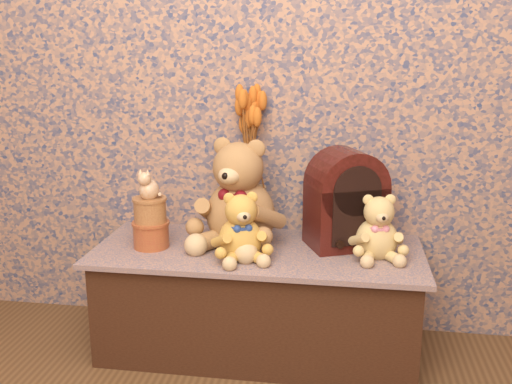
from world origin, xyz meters
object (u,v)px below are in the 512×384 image
(ceramic_vase, at_px, (252,210))
(cat_figurine, at_px, (149,183))
(teddy_small, at_px, (378,223))
(cathedral_radio, at_px, (346,198))
(teddy_medium, at_px, (240,223))
(biscuit_tin_lower, at_px, (151,235))
(teddy_large, at_px, (241,188))

(ceramic_vase, bearing_deg, cat_figurine, -147.23)
(teddy_small, xyz_separation_m, ceramic_vase, (-0.50, 0.21, -0.03))
(teddy_small, height_order, ceramic_vase, teddy_small)
(cathedral_radio, height_order, cat_figurine, cathedral_radio)
(teddy_medium, bearing_deg, biscuit_tin_lower, 149.37)
(teddy_medium, bearing_deg, cat_figurine, 149.37)
(ceramic_vase, relative_size, cat_figurine, 1.64)
(biscuit_tin_lower, distance_m, cat_figurine, 0.21)
(biscuit_tin_lower, bearing_deg, cathedral_radio, 9.95)
(teddy_large, distance_m, teddy_medium, 0.19)
(teddy_large, distance_m, cat_figurine, 0.35)
(teddy_large, relative_size, cat_figurine, 3.70)
(teddy_small, bearing_deg, teddy_large, 160.20)
(cat_figurine, bearing_deg, teddy_medium, 2.96)
(teddy_medium, relative_size, biscuit_tin_lower, 1.97)
(teddy_medium, distance_m, teddy_small, 0.51)
(teddy_medium, height_order, biscuit_tin_lower, teddy_medium)
(cathedral_radio, xyz_separation_m, cat_figurine, (-0.74, -0.13, 0.06))
(ceramic_vase, bearing_deg, biscuit_tin_lower, -147.23)
(biscuit_tin_lower, xyz_separation_m, cat_figurine, (0.00, 0.00, 0.21))
(teddy_medium, relative_size, teddy_small, 1.05)
(teddy_large, height_order, cat_figurine, teddy_large)
(teddy_small, bearing_deg, biscuit_tin_lower, 170.21)
(cat_figurine, bearing_deg, cathedral_radio, 22.27)
(ceramic_vase, distance_m, cat_figurine, 0.46)
(teddy_large, xyz_separation_m, cathedral_radio, (0.41, 0.03, -0.03))
(teddy_large, bearing_deg, cathedral_radio, 18.11)
(biscuit_tin_lower, height_order, cat_figurine, cat_figurine)
(teddy_medium, bearing_deg, teddy_large, 78.58)
(teddy_large, height_order, ceramic_vase, teddy_large)
(biscuit_tin_lower, bearing_deg, ceramic_vase, 32.77)
(teddy_medium, xyz_separation_m, cathedral_radio, (0.38, 0.19, 0.06))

